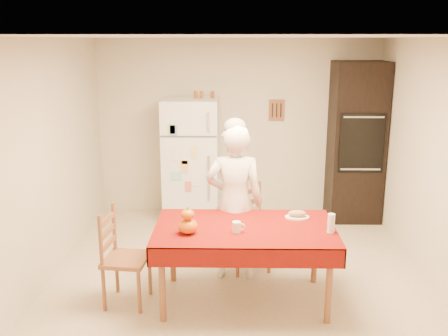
{
  "coord_description": "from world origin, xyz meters",
  "views": [
    {
      "loc": [
        -0.07,
        -4.85,
        2.47
      ],
      "look_at": [
        -0.16,
        0.2,
        1.17
      ],
      "focal_mm": 40.0,
      "sensor_mm": 36.0,
      "label": 1
    }
  ],
  "objects_px": {
    "refrigerator": "(191,160)",
    "chair_far": "(247,223)",
    "wine_glass": "(331,223)",
    "pumpkin_lower": "(188,226)",
    "bread_plate": "(297,217)",
    "dining_table": "(245,234)",
    "coffee_mug": "(237,227)",
    "oven_cabinet": "(356,142)",
    "seated_woman": "(235,203)",
    "chair_left": "(120,253)"
  },
  "relations": [
    {
      "from": "pumpkin_lower",
      "to": "bread_plate",
      "type": "distance_m",
      "value": 1.13
    },
    {
      "from": "coffee_mug",
      "to": "bread_plate",
      "type": "relative_size",
      "value": 0.42
    },
    {
      "from": "chair_far",
      "to": "wine_glass",
      "type": "distance_m",
      "value": 1.2
    },
    {
      "from": "dining_table",
      "to": "pumpkin_lower",
      "type": "distance_m",
      "value": 0.57
    },
    {
      "from": "dining_table",
      "to": "chair_far",
      "type": "height_order",
      "value": "chair_far"
    },
    {
      "from": "pumpkin_lower",
      "to": "wine_glass",
      "type": "xyz_separation_m",
      "value": [
        1.31,
        0.05,
        0.02
      ]
    },
    {
      "from": "coffee_mug",
      "to": "wine_glass",
      "type": "height_order",
      "value": "wine_glass"
    },
    {
      "from": "dining_table",
      "to": "seated_woman",
      "type": "distance_m",
      "value": 0.55
    },
    {
      "from": "refrigerator",
      "to": "pumpkin_lower",
      "type": "xyz_separation_m",
      "value": [
        0.17,
        -2.49,
        -0.02
      ]
    },
    {
      "from": "dining_table",
      "to": "seated_woman",
      "type": "bearing_deg",
      "value": 100.44
    },
    {
      "from": "seated_woman",
      "to": "coffee_mug",
      "type": "bearing_deg",
      "value": 93.1
    },
    {
      "from": "coffee_mug",
      "to": "refrigerator",
      "type": "bearing_deg",
      "value": 104.16
    },
    {
      "from": "bread_plate",
      "to": "dining_table",
      "type": "bearing_deg",
      "value": -154.65
    },
    {
      "from": "oven_cabinet",
      "to": "seated_woman",
      "type": "distance_m",
      "value": 2.51
    },
    {
      "from": "pumpkin_lower",
      "to": "bread_plate",
      "type": "relative_size",
      "value": 0.75
    },
    {
      "from": "refrigerator",
      "to": "seated_woman",
      "type": "distance_m",
      "value": 1.9
    },
    {
      "from": "refrigerator",
      "to": "bread_plate",
      "type": "height_order",
      "value": "refrigerator"
    },
    {
      "from": "dining_table",
      "to": "seated_woman",
      "type": "xyz_separation_m",
      "value": [
        -0.1,
        0.52,
        0.14
      ]
    },
    {
      "from": "pumpkin_lower",
      "to": "bread_plate",
      "type": "xyz_separation_m",
      "value": [
        1.05,
        0.42,
        -0.06
      ]
    },
    {
      "from": "oven_cabinet",
      "to": "coffee_mug",
      "type": "distance_m",
      "value": 3.01
    },
    {
      "from": "wine_glass",
      "to": "seated_woman",
      "type": "bearing_deg",
      "value": 144.04
    },
    {
      "from": "wine_glass",
      "to": "bread_plate",
      "type": "distance_m",
      "value": 0.46
    },
    {
      "from": "chair_left",
      "to": "pumpkin_lower",
      "type": "relative_size",
      "value": 5.24
    },
    {
      "from": "refrigerator",
      "to": "pumpkin_lower",
      "type": "height_order",
      "value": "refrigerator"
    },
    {
      "from": "chair_left",
      "to": "bread_plate",
      "type": "distance_m",
      "value": 1.76
    },
    {
      "from": "refrigerator",
      "to": "pumpkin_lower",
      "type": "distance_m",
      "value": 2.49
    },
    {
      "from": "chair_far",
      "to": "coffee_mug",
      "type": "distance_m",
      "value": 0.96
    },
    {
      "from": "seated_woman",
      "to": "coffee_mug",
      "type": "distance_m",
      "value": 0.65
    },
    {
      "from": "chair_far",
      "to": "chair_left",
      "type": "relative_size",
      "value": 1.0
    },
    {
      "from": "chair_left",
      "to": "coffee_mug",
      "type": "height_order",
      "value": "chair_left"
    },
    {
      "from": "refrigerator",
      "to": "wine_glass",
      "type": "relative_size",
      "value": 9.66
    },
    {
      "from": "refrigerator",
      "to": "chair_left",
      "type": "xyz_separation_m",
      "value": [
        -0.49,
        -2.38,
        -0.34
      ]
    },
    {
      "from": "seated_woman",
      "to": "wine_glass",
      "type": "bearing_deg",
      "value": 145.61
    },
    {
      "from": "coffee_mug",
      "to": "pumpkin_lower",
      "type": "relative_size",
      "value": 0.55
    },
    {
      "from": "refrigerator",
      "to": "dining_table",
      "type": "xyz_separation_m",
      "value": [
        0.7,
        -2.32,
        -0.16
      ]
    },
    {
      "from": "chair_left",
      "to": "wine_glass",
      "type": "xyz_separation_m",
      "value": [
        1.97,
        -0.06,
        0.34
      ]
    },
    {
      "from": "coffee_mug",
      "to": "oven_cabinet",
      "type": "bearing_deg",
      "value": 56.37
    },
    {
      "from": "wine_glass",
      "to": "refrigerator",
      "type": "bearing_deg",
      "value": 121.3
    },
    {
      "from": "oven_cabinet",
      "to": "chair_far",
      "type": "relative_size",
      "value": 2.32
    },
    {
      "from": "wine_glass",
      "to": "pumpkin_lower",
      "type": "bearing_deg",
      "value": -177.82
    },
    {
      "from": "refrigerator",
      "to": "chair_far",
      "type": "distance_m",
      "value": 1.75
    },
    {
      "from": "oven_cabinet",
      "to": "dining_table",
      "type": "relative_size",
      "value": 1.29
    },
    {
      "from": "refrigerator",
      "to": "coffee_mug",
      "type": "height_order",
      "value": "refrigerator"
    },
    {
      "from": "chair_far",
      "to": "bread_plate",
      "type": "xyz_separation_m",
      "value": [
        0.48,
        -0.52,
        0.26
      ]
    },
    {
      "from": "coffee_mug",
      "to": "dining_table",
      "type": "bearing_deg",
      "value": 59.49
    },
    {
      "from": "chair_left",
      "to": "dining_table",
      "type": "bearing_deg",
      "value": -80.66
    },
    {
      "from": "oven_cabinet",
      "to": "seated_woman",
      "type": "height_order",
      "value": "oven_cabinet"
    },
    {
      "from": "oven_cabinet",
      "to": "dining_table",
      "type": "height_order",
      "value": "oven_cabinet"
    },
    {
      "from": "oven_cabinet",
      "to": "wine_glass",
      "type": "distance_m",
      "value": 2.62
    },
    {
      "from": "dining_table",
      "to": "pumpkin_lower",
      "type": "height_order",
      "value": "pumpkin_lower"
    }
  ]
}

